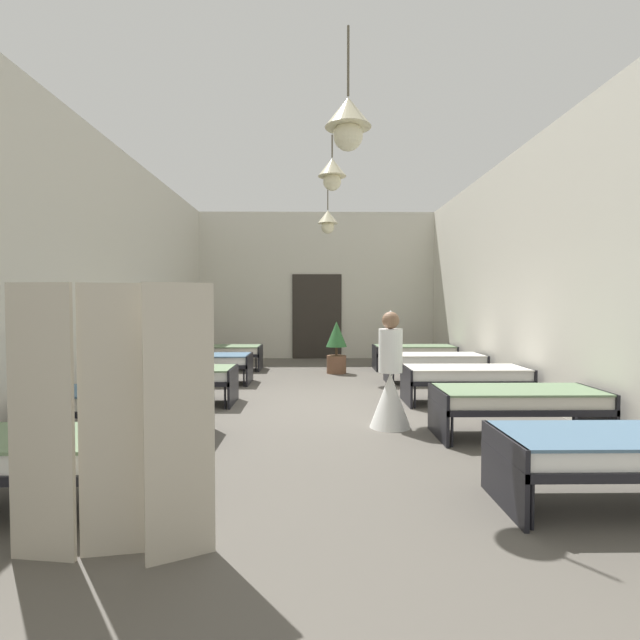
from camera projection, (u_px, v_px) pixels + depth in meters
The scene contains 15 objects.
ground_plane at pixel (320, 407), 7.43m from camera, with size 7.27×12.88×0.10m, color #59544C.
room_shell at pixel (319, 276), 8.77m from camera, with size 7.07×12.48×4.17m.
bed_left_row_0 at pixel (25, 453), 3.58m from camera, with size 1.90×0.84×0.57m.
bed_right_row_0 at pixel (623, 451), 3.65m from camera, with size 1.90×0.84×0.57m.
bed_left_row_1 at pixel (125, 401), 5.48m from camera, with size 1.90×0.84×0.57m.
bed_right_row_1 at pixel (517, 400), 5.55m from camera, with size 1.90×0.84×0.57m.
bed_left_row_2 at pixel (173, 376), 7.38m from camera, with size 1.90×0.84×0.57m.
bed_right_row_2 at pixel (465, 375), 7.45m from camera, with size 1.90×0.84×0.57m.
bed_left_row_3 at pixel (202, 361), 9.28m from camera, with size 1.90×0.84×0.57m.
bed_right_row_3 at pixel (434, 361), 9.34m from camera, with size 1.90×0.84×0.57m.
bed_left_row_4 at pixel (221, 351), 11.18m from camera, with size 1.90×0.84×0.57m.
bed_right_row_4 at pixel (414, 351), 11.24m from camera, with size 1.90×0.84×0.57m.
nurse_near_aisle at pixel (390, 386), 6.00m from camera, with size 0.52×0.52×1.49m.
potted_plant at pixel (336, 346), 10.64m from camera, with size 0.47×0.47×1.17m.
privacy_screen at pixel (112, 421), 2.90m from camera, with size 1.24×0.22×1.70m.
Camera 1 is at (-0.10, -7.38, 1.57)m, focal length 26.60 mm.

